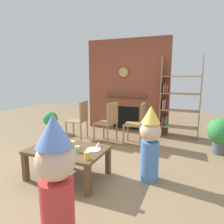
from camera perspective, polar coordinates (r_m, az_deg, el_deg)
The scene contains 18 objects.
ground_plane at distance 3.28m, azimuth -5.30°, elevation -16.52°, with size 12.00×12.00×0.00m, color #846B4C.
brick_fireplace_feature at distance 5.45m, azimuth 4.35°, elevation 7.31°, with size 2.20×0.28×2.40m.
bookshelf at distance 5.03m, azimuth 17.86°, elevation 2.97°, with size 0.90×0.28×1.90m.
coffee_table at distance 3.05m, azimuth -12.34°, elevation -11.08°, with size 1.09×0.72×0.44m.
paper_cup_near_left at distance 3.04m, azimuth -11.03°, elevation -8.87°, with size 0.08×0.08×0.10m, color #F2CC4C.
paper_cup_near_right at distance 2.84m, azimuth -9.70°, elevation -10.29°, with size 0.07×0.07×0.09m, color #8CD18C.
paper_cup_center at distance 2.60m, azimuth -7.09°, elevation -12.11°, with size 0.07×0.07×0.10m, color #F2CC4C.
paper_plate_front at distance 2.87m, azimuth -13.58°, elevation -11.04°, with size 0.17×0.17×0.01m, color white.
paper_plate_rear at distance 2.91m, azimuth -5.19°, elevation -10.51°, with size 0.21×0.21×0.01m, color white.
birthday_cake_slice at distance 3.06m, azimuth -3.72°, elevation -8.94°, with size 0.10×0.10×0.06m, color pink.
table_fork at distance 3.24m, azimuth -19.73°, elevation -8.94°, with size 0.15×0.02×0.01m, color silver.
child_with_cone_hat at distance 1.82m, azimuth -15.42°, elevation -18.12°, with size 0.33×0.33×1.18m.
child_in_pink at distance 2.89m, azimuth 10.66°, elevation -8.26°, with size 0.30×0.30×1.07m.
dining_chair_left at distance 4.70m, azimuth -8.92°, elevation -1.65°, with size 0.44×0.44×0.90m.
dining_chair_middle at distance 4.40m, azimuth -0.87°, elevation -2.35°, with size 0.47×0.47×0.90m.
dining_chair_right at distance 4.33m, azimuth 7.40°, elevation -2.65°, with size 0.42×0.42×0.90m.
potted_plant_tall at distance 4.34m, azimuth 28.18°, elevation -5.15°, with size 0.48×0.48×0.69m.
potted_plant_short at distance 5.51m, azimuth -16.87°, elevation -2.41°, with size 0.37×0.37×0.55m.
Camera 1 is at (1.37, -2.58, 1.48)m, focal length 32.51 mm.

